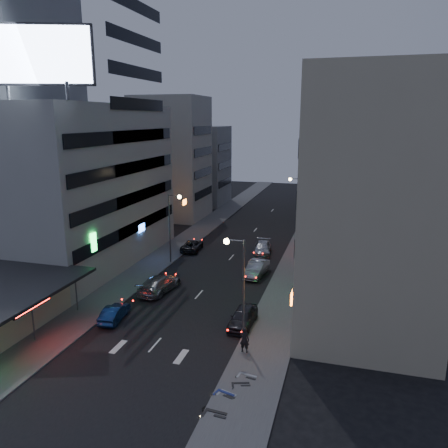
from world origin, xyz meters
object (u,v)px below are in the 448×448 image
at_px(parked_car_right_far, 262,248).
at_px(person, 245,340).
at_px(scooter_black_a, 228,404).
at_px(parked_car_left, 192,245).
at_px(road_car_blue, 115,313).
at_px(scooter_silver_a, 238,388).
at_px(parked_car_right_near, 243,317).
at_px(parked_car_right_mid, 256,269).
at_px(scooter_silver_b, 258,369).
at_px(scooter_blue, 236,387).
at_px(road_car_silver, 159,284).
at_px(scooter_black_b, 250,375).

distance_m(parked_car_right_far, person, 24.05).
bearing_deg(scooter_black_a, parked_car_left, 28.59).
height_order(road_car_blue, scooter_silver_a, road_car_blue).
relative_size(parked_car_right_near, person, 2.31).
bearing_deg(parked_car_right_mid, person, -75.39).
height_order(parked_car_right_far, scooter_silver_b, parked_car_right_far).
relative_size(road_car_blue, person, 2.03).
relative_size(parked_car_right_mid, scooter_blue, 2.65).
bearing_deg(scooter_silver_a, parked_car_left, 41.74).
bearing_deg(road_car_silver, person, 146.54).
bearing_deg(scooter_blue, scooter_black_a, -164.45).
relative_size(parked_car_right_near, scooter_blue, 2.43).
height_order(scooter_black_a, scooter_silver_a, scooter_black_a).
distance_m(parked_car_right_near, scooter_blue, 9.39).
bearing_deg(parked_car_left, road_car_silver, 91.58).
height_order(road_car_blue, scooter_blue, road_car_blue).
xyz_separation_m(parked_car_left, scooter_blue, (12.99, -27.79, 0.03)).
distance_m(parked_car_left, scooter_blue, 30.68).
distance_m(parked_car_left, person, 25.87).
distance_m(parked_car_right_far, scooter_black_a, 30.89).
bearing_deg(scooter_black_a, parked_car_right_near, 14.16).
bearing_deg(person, road_car_blue, -6.55).
bearing_deg(person, scooter_silver_b, 123.47).
relative_size(road_car_blue, scooter_blue, 2.14).
distance_m(parked_car_right_mid, scooter_silver_a, 21.18).
distance_m(parked_car_right_near, person, 4.33).
xyz_separation_m(parked_car_right_mid, road_car_silver, (-8.19, -6.97, 0.02)).
bearing_deg(parked_car_right_near, scooter_silver_a, -76.68).
height_order(parked_car_left, scooter_silver_a, parked_car_left).
distance_m(scooter_silver_a, scooter_blue, 0.12).
bearing_deg(parked_car_right_far, road_car_silver, -123.02).
bearing_deg(parked_car_right_far, parked_car_right_mid, -90.37).
relative_size(road_car_blue, scooter_silver_b, 2.14).
distance_m(scooter_black_a, scooter_black_b, 3.36).
height_order(parked_car_right_far, person, person).
relative_size(parked_car_right_mid, scooter_silver_b, 2.66).
xyz_separation_m(parked_car_left, parked_car_right_far, (8.93, 1.07, 0.08)).
bearing_deg(road_car_silver, scooter_black_b, 140.11).
xyz_separation_m(scooter_black_b, scooter_silver_b, (0.37, 0.74, 0.03)).
relative_size(scooter_silver_a, scooter_black_b, 0.99).
distance_m(scooter_silver_a, scooter_silver_b, 2.39).
height_order(parked_car_left, parked_car_right_far, parked_car_right_far).
bearing_deg(parked_car_left, scooter_black_a, 108.47).
bearing_deg(parked_car_right_near, road_car_blue, -167.95).
relative_size(parked_car_right_mid, person, 2.52).
height_order(parked_car_right_near, scooter_silver_b, parked_car_right_near).
xyz_separation_m(person, scooter_silver_b, (1.55, -2.75, -0.40)).
height_order(road_car_blue, road_car_silver, road_car_silver).
xyz_separation_m(parked_car_right_near, parked_car_right_mid, (-1.35, 11.74, 0.04)).
bearing_deg(road_car_silver, parked_car_right_far, -109.57).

